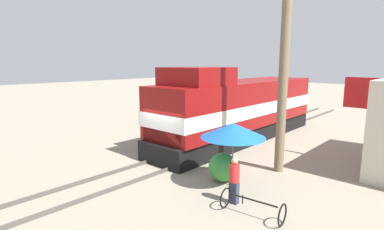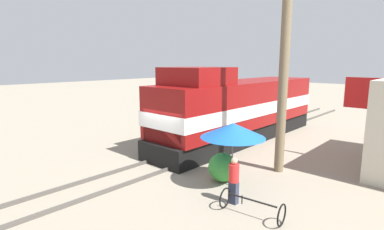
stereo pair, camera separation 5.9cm
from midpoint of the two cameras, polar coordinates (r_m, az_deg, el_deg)
ground_plane at (r=14.20m, az=-4.10°, el=-9.03°), size 120.00×120.00×0.00m
rail_near at (r=14.68m, az=-6.05°, el=-8.11°), size 0.08×42.15×0.15m
rail_far at (r=13.69m, az=-2.01°, el=-9.42°), size 0.08×42.15×0.15m
locomotive at (r=17.88m, az=8.80°, el=1.11°), size 3.03×13.35×4.39m
utility_pole at (r=12.88m, az=17.30°, el=9.86°), size 1.80×0.39×9.26m
vendor_umbrella at (r=11.14m, az=7.95°, el=-2.89°), size 2.41×2.41×2.43m
billboard_sign at (r=15.35m, az=31.46°, el=2.57°), size 2.42×0.12×3.97m
shrub_cluster at (r=11.97m, az=5.99°, el=-9.86°), size 1.14×1.14×1.14m
person_bystander at (r=10.14m, az=8.14°, el=-11.98°), size 0.34×0.34×1.58m
bicycle at (r=9.64m, az=11.44°, el=-16.57°), size 1.97×0.87×0.67m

